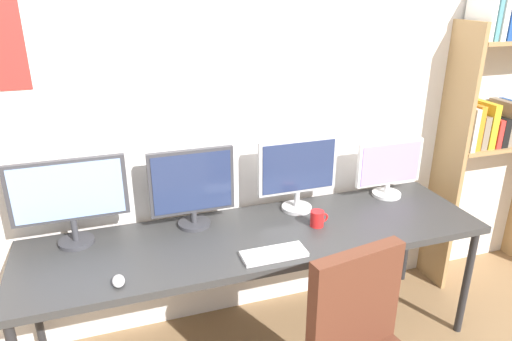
# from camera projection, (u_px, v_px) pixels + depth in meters

# --- Properties ---
(wall_back) EXTENTS (4.90, 0.11, 2.60)m
(wall_back) POSITION_uv_depth(u_px,v_px,m) (235.00, 114.00, 2.69)
(wall_back) COLOR silver
(wall_back) RESTS_ON ground_plane
(desk) EXTENTS (2.50, 0.68, 0.74)m
(desk) POSITION_uv_depth(u_px,v_px,m) (259.00, 241.00, 2.55)
(desk) COLOR #333333
(desk) RESTS_ON ground_plane
(bookshelf) EXTENTS (0.83, 0.28, 1.97)m
(bookshelf) POSITION_uv_depth(u_px,v_px,m) (500.00, 120.00, 3.10)
(bookshelf) COLOR #9E7A4C
(bookshelf) RESTS_ON ground_plane
(monitor_far_left) EXTENTS (0.57, 0.18, 0.46)m
(monitor_far_left) POSITION_uv_depth(u_px,v_px,m) (69.00, 196.00, 2.34)
(monitor_far_left) COLOR #38383D
(monitor_far_left) RESTS_ON desk
(monitor_center_left) EXTENTS (0.46, 0.18, 0.44)m
(monitor_center_left) POSITION_uv_depth(u_px,v_px,m) (192.00, 186.00, 2.54)
(monitor_center_left) COLOR #38383D
(monitor_center_left) RESTS_ON desk
(monitor_center_right) EXTENTS (0.48, 0.18, 0.44)m
(monitor_center_right) POSITION_uv_depth(u_px,v_px,m) (298.00, 171.00, 2.72)
(monitor_center_right) COLOR silver
(monitor_center_right) RESTS_ON desk
(monitor_far_right) EXTENTS (0.44, 0.18, 0.36)m
(monitor_far_right) POSITION_uv_depth(u_px,v_px,m) (389.00, 167.00, 2.92)
(monitor_far_right) COLOR silver
(monitor_far_right) RESTS_ON desk
(keyboard_main) EXTENTS (0.33, 0.13, 0.02)m
(keyboard_main) POSITION_uv_depth(u_px,v_px,m) (274.00, 254.00, 2.33)
(keyboard_main) COLOR silver
(keyboard_main) RESTS_ON desk
(computer_mouse) EXTENTS (0.06, 0.10, 0.03)m
(computer_mouse) POSITION_uv_depth(u_px,v_px,m) (118.00, 281.00, 2.10)
(computer_mouse) COLOR silver
(computer_mouse) RESTS_ON desk
(coffee_mug) EXTENTS (0.11, 0.08, 0.09)m
(coffee_mug) POSITION_uv_depth(u_px,v_px,m) (317.00, 219.00, 2.60)
(coffee_mug) COLOR red
(coffee_mug) RESTS_ON desk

